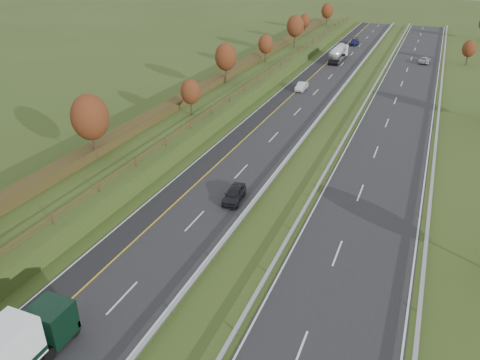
# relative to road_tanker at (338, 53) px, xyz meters

# --- Properties ---
(ground) EXTENTS (400.00, 400.00, 0.00)m
(ground) POSITION_rel_road_tanker_xyz_m (8.40, -43.28, -1.86)
(ground) COLOR #314719
(ground) RESTS_ON ground
(near_carriageway) EXTENTS (10.50, 200.00, 0.04)m
(near_carriageway) POSITION_rel_road_tanker_xyz_m (0.40, -38.28, -1.84)
(near_carriageway) COLOR black
(near_carriageway) RESTS_ON ground
(far_carriageway) EXTENTS (10.50, 200.00, 0.04)m
(far_carriageway) POSITION_rel_road_tanker_xyz_m (16.90, -38.28, -1.84)
(far_carriageway) COLOR black
(far_carriageway) RESTS_ON ground
(hard_shoulder) EXTENTS (3.00, 200.00, 0.04)m
(hard_shoulder) POSITION_rel_road_tanker_xyz_m (-3.35, -38.28, -1.84)
(hard_shoulder) COLOR black
(hard_shoulder) RESTS_ON ground
(lane_markings) EXTENTS (26.75, 200.00, 0.01)m
(lane_markings) POSITION_rel_road_tanker_xyz_m (6.80, -38.40, -1.81)
(lane_markings) COLOR silver
(lane_markings) RESTS_ON near_carriageway
(embankment_left) EXTENTS (12.00, 200.00, 2.00)m
(embankment_left) POSITION_rel_road_tanker_xyz_m (-12.60, -38.28, -0.86)
(embankment_left) COLOR #314719
(embankment_left) RESTS_ON ground
(hedge_left) EXTENTS (2.20, 180.00, 1.10)m
(hedge_left) POSITION_rel_road_tanker_xyz_m (-14.60, -38.28, 0.69)
(hedge_left) COLOR #323114
(hedge_left) RESTS_ON embankment_left
(fence_left) EXTENTS (0.12, 189.06, 1.20)m
(fence_left) POSITION_rel_road_tanker_xyz_m (-8.10, -38.70, 0.87)
(fence_left) COLOR #422B19
(fence_left) RESTS_ON embankment_left
(median_barrier_near) EXTENTS (0.32, 200.00, 0.71)m
(median_barrier_near) POSITION_rel_road_tanker_xyz_m (6.10, -38.28, -1.25)
(median_barrier_near) COLOR #999CA2
(median_barrier_near) RESTS_ON ground
(median_barrier_far) EXTENTS (0.32, 200.00, 0.71)m
(median_barrier_far) POSITION_rel_road_tanker_xyz_m (11.20, -38.28, -1.25)
(median_barrier_far) COLOR #999CA2
(median_barrier_far) RESTS_ON ground
(outer_barrier_far) EXTENTS (0.32, 200.00, 0.71)m
(outer_barrier_far) POSITION_rel_road_tanker_xyz_m (22.70, -38.28, -1.25)
(outer_barrier_far) COLOR #999CA2
(outer_barrier_far) RESTS_ON ground
(trees_left) EXTENTS (6.64, 164.30, 7.66)m
(trees_left) POSITION_rel_road_tanker_xyz_m (-12.25, -41.65, 4.51)
(trees_left) COLOR #2D2116
(trees_left) RESTS_ON embankment_left
(road_tanker) EXTENTS (2.40, 11.22, 3.46)m
(road_tanker) POSITION_rel_road_tanker_xyz_m (0.00, 0.00, 0.00)
(road_tanker) COLOR silver
(road_tanker) RESTS_ON near_carriageway
(car_dark_near) EXTENTS (2.24, 4.54, 1.49)m
(car_dark_near) POSITION_rel_road_tanker_xyz_m (3.61, -70.05, -1.08)
(car_dark_near) COLOR black
(car_dark_near) RESTS_ON near_carriageway
(car_silver_mid) EXTENTS (1.54, 4.34, 1.43)m
(car_silver_mid) POSITION_rel_road_tanker_xyz_m (-1.15, -26.94, -1.11)
(car_silver_mid) COLOR silver
(car_silver_mid) RESTS_ON near_carriageway
(car_small_far) EXTENTS (2.30, 5.31, 1.52)m
(car_small_far) POSITION_rel_road_tanker_xyz_m (0.05, 20.79, -1.06)
(car_small_far) COLOR #161845
(car_small_far) RESTS_ON near_carriageway
(car_oncoming) EXTENTS (2.58, 4.96, 1.34)m
(car_oncoming) POSITION_rel_road_tanker_xyz_m (18.65, 5.12, -1.15)
(car_oncoming) COLOR #B3B2B8
(car_oncoming) RESTS_ON far_carriageway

